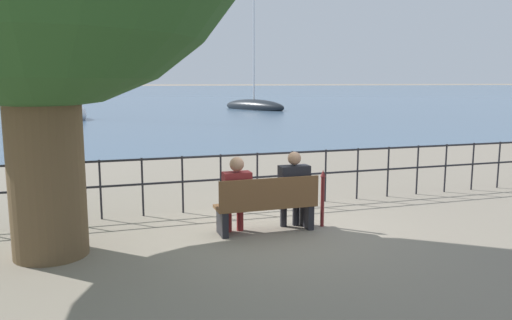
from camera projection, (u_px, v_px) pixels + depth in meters
name	position (u px, v px, depth m)	size (l,w,h in m)	color
ground_plane	(265.00, 231.00, 8.02)	(1000.00, 1000.00, 0.00)	gray
harbor_water	(103.00, 90.00, 157.08)	(600.00, 300.00, 0.01)	#47607A
park_bench	(267.00, 206.00, 7.89)	(1.62, 0.45, 0.90)	brown
seated_person_left	(236.00, 191.00, 7.78)	(0.43, 0.35, 1.23)	maroon
seated_person_right	(293.00, 186.00, 8.06)	(0.49, 0.35, 1.27)	black
promenade_railing	(239.00, 172.00, 9.35)	(15.03, 0.04, 1.05)	black
closed_umbrella	(323.00, 195.00, 8.19)	(0.09, 0.09, 0.95)	maroon
sailboat_0	(254.00, 106.00, 43.22)	(4.59, 7.40, 9.62)	black
sailboat_1	(63.00, 112.00, 32.94)	(4.33, 7.07, 12.58)	silver
harbor_lighthouse	(5.00, 41.00, 124.07)	(5.96, 5.96, 26.89)	silver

